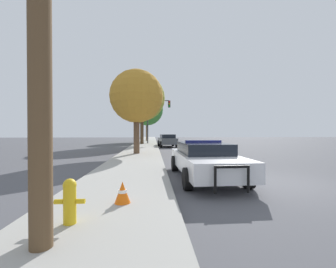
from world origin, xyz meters
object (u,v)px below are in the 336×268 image
(traffic_light, at_px, (156,113))
(tree_sidewalk_near, at_px, (136,96))
(tree_sidewalk_far, at_px, (147,109))
(traffic_cone, at_px, (122,192))
(tree_sidewalk_mid, at_px, (142,98))
(car_background_midblock, at_px, (167,140))
(fire_hydrant, at_px, (70,200))
(utility_pole, at_px, (39,2))
(police_car, at_px, (204,159))

(traffic_light, height_order, tree_sidewalk_near, tree_sidewalk_near)
(tree_sidewalk_far, bearing_deg, traffic_cone, -89.45)
(tree_sidewalk_far, bearing_deg, traffic_light, -79.49)
(tree_sidewalk_mid, bearing_deg, car_background_midblock, -52.21)
(fire_hydrant, height_order, tree_sidewalk_near, tree_sidewalk_near)
(fire_hydrant, bearing_deg, traffic_cone, 54.71)
(tree_sidewalk_near, relative_size, tree_sidewalk_far, 0.76)
(traffic_light, height_order, tree_sidewalk_mid, tree_sidewalk_mid)
(traffic_light, distance_m, traffic_cone, 24.87)
(utility_pole, distance_m, tree_sidewalk_mid, 25.42)
(tree_sidewalk_far, bearing_deg, police_car, -84.33)
(utility_pole, height_order, traffic_light, utility_pole)
(tree_sidewalk_near, bearing_deg, traffic_light, 83.25)
(police_car, relative_size, fire_hydrant, 6.74)
(police_car, xyz_separation_m, tree_sidewalk_near, (-3.07, 8.00, 3.49))
(tree_sidewalk_far, height_order, traffic_cone, tree_sidewalk_far)
(traffic_light, relative_size, car_background_midblock, 1.41)
(car_background_midblock, relative_size, tree_sidewalk_near, 0.68)
(police_car, relative_size, tree_sidewalk_mid, 0.60)
(police_car, bearing_deg, car_background_midblock, -90.27)
(utility_pole, height_order, tree_sidewalk_far, tree_sidewalk_far)
(police_car, height_order, traffic_light, traffic_light)
(car_background_midblock, distance_m, tree_sidewalk_near, 9.57)
(utility_pole, distance_m, tree_sidewalk_far, 34.04)
(car_background_midblock, height_order, tree_sidewalk_mid, tree_sidewalk_mid)
(traffic_light, bearing_deg, fire_hydrant, -94.14)
(police_car, distance_m, tree_sidewalk_mid, 21.24)
(traffic_light, bearing_deg, traffic_cone, -92.56)
(car_background_midblock, distance_m, tree_sidewalk_far, 13.58)
(fire_hydrant, bearing_deg, tree_sidewalk_near, 88.77)
(traffic_light, relative_size, tree_sidewalk_mid, 0.66)
(police_car, xyz_separation_m, tree_sidewalk_mid, (-3.29, 20.33, 5.19))
(car_background_midblock, xyz_separation_m, tree_sidewalk_near, (-2.76, -8.49, 3.47))
(tree_sidewalk_near, xyz_separation_m, traffic_cone, (0.49, -11.12, -3.83))
(traffic_cone, bearing_deg, car_background_midblock, 83.42)
(tree_sidewalk_mid, bearing_deg, tree_sidewalk_near, -88.98)
(traffic_light, bearing_deg, utility_pole, -94.23)
(utility_pole, relative_size, car_background_midblock, 1.59)
(tree_sidewalk_near, bearing_deg, tree_sidewalk_far, 89.49)
(utility_pole, bearing_deg, police_car, 55.45)
(tree_sidewalk_near, height_order, traffic_cone, tree_sidewalk_near)
(tree_sidewalk_mid, relative_size, traffic_cone, 18.39)
(tree_sidewalk_near, distance_m, tree_sidewalk_mid, 12.45)
(traffic_light, distance_m, car_background_midblock, 6.12)
(utility_pole, distance_m, tree_sidewalk_near, 13.00)
(utility_pole, bearing_deg, traffic_light, 85.77)
(police_car, distance_m, utility_pole, 6.64)
(car_background_midblock, bearing_deg, fire_hydrant, -102.60)
(tree_sidewalk_far, bearing_deg, utility_pole, -90.92)
(fire_hydrant, bearing_deg, tree_sidewalk_far, 89.23)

